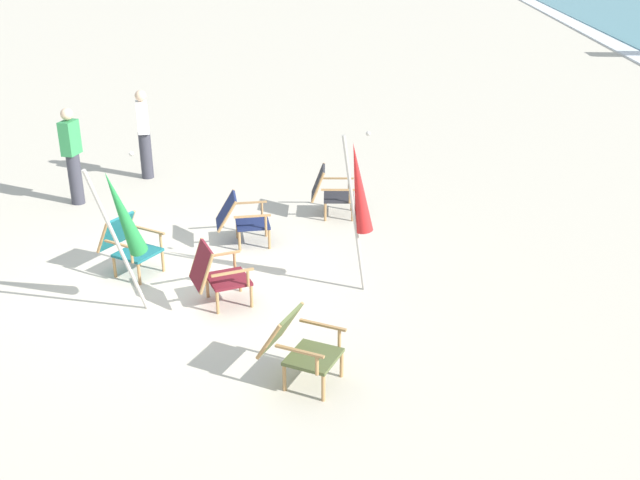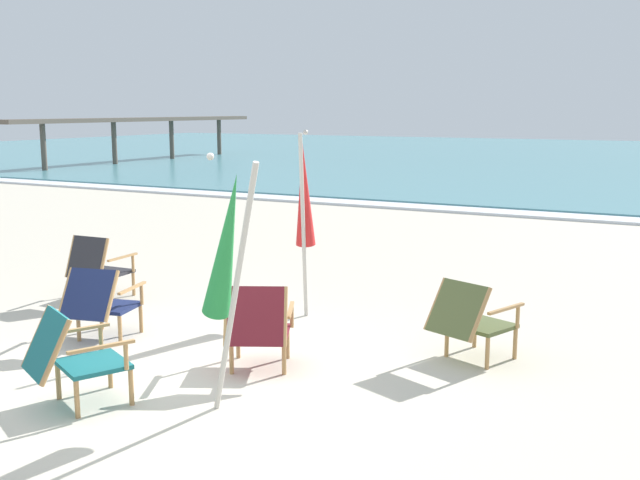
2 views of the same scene
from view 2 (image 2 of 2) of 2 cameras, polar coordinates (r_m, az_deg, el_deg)
The scene contains 11 objects.
ground_plane at distance 6.70m, azimuth -11.51°, elevation -10.59°, with size 80.00×80.00×0.00m, color beige.
sea at distance 37.36m, azimuth 21.66°, elevation 5.78°, with size 80.00×40.00×0.10m, color teal.
surf_band at distance 17.40m, azimuth 14.17°, elevation 2.07°, with size 80.00×1.10×0.06m, color white.
beach_chair_mid_center at distance 6.71m, azimuth -4.74°, elevation -6.50°, with size 0.81×0.86×0.81m.
beach_chair_front_left at distance 9.56m, azimuth -16.57°, elevation -1.91°, with size 0.62×0.71×0.81m.
beach_chair_back_left at distance 7.86m, azimuth -16.41°, elevation -4.50°, with size 0.73×0.88×0.77m.
beach_chair_far_center at distance 6.24m, azimuth -18.37°, elevation -8.33°, with size 0.84×0.91×0.79m.
beach_chair_back_right at distance 7.09m, azimuth 11.40°, elevation -5.85°, with size 0.81×0.93×0.77m.
umbrella_furled_green at distance 5.53m, azimuth -7.13°, elevation -0.68°, with size 0.76×0.49×2.02m.
umbrella_furled_red at distance 8.22m, azimuth -1.22°, elevation 3.33°, with size 0.33×0.44×2.11m.
pier_distant at distance 33.18m, azimuth -13.29°, elevation 8.73°, with size 0.90×14.65×1.96m.
Camera 2 is at (4.03, -4.82, 2.33)m, focal length 42.00 mm.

